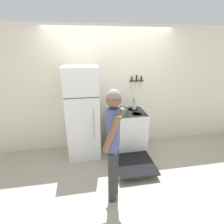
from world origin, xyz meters
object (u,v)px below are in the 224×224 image
at_px(tea_kettle, 118,107).
at_px(person, 114,141).
at_px(dutch_oven_pot, 120,111).
at_px(refrigerator, 83,113).
at_px(utensil_jar, 134,106).
at_px(stove_range, 127,132).

height_order(tea_kettle, person, person).
xyz_separation_m(dutch_oven_pot, tea_kettle, (0.01, 0.25, -0.01)).
xyz_separation_m(refrigerator, utensil_jar, (1.08, 0.12, 0.05)).
xyz_separation_m(refrigerator, person, (0.40, -1.21, 0.04)).
distance_m(refrigerator, stove_range, 1.01).
relative_size(stove_range, utensil_jar, 4.96).
xyz_separation_m(stove_range, utensil_jar, (0.19, 0.17, 0.52)).
height_order(stove_range, tea_kettle, tea_kettle).
bearing_deg(stove_range, refrigerator, 176.90).
bearing_deg(person, stove_range, -0.66).
bearing_deg(refrigerator, tea_kettle, 9.07).
relative_size(utensil_jar, person, 0.16).
height_order(refrigerator, stove_range, refrigerator).
bearing_deg(refrigerator, person, -71.89).
bearing_deg(tea_kettle, utensil_jar, 1.15).
distance_m(dutch_oven_pot, tea_kettle, 0.26).
bearing_deg(stove_range, person, -113.04).
distance_m(stove_range, utensil_jar, 0.58).
xyz_separation_m(stove_range, person, (-0.50, -1.16, 0.51)).
bearing_deg(dutch_oven_pot, utensil_jar, 35.75).
bearing_deg(tea_kettle, stove_range, -46.11).
distance_m(tea_kettle, utensil_jar, 0.35).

